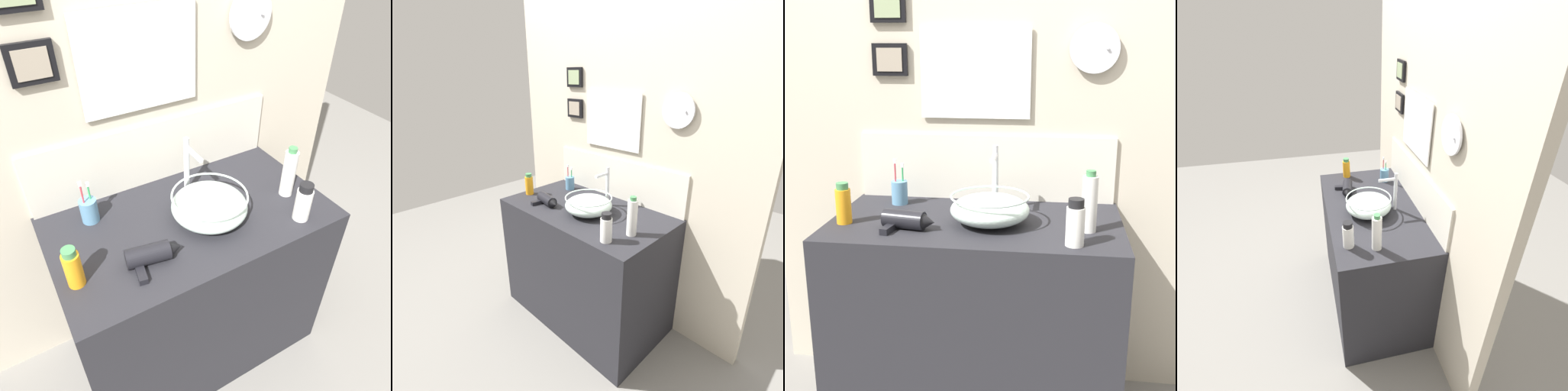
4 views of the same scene
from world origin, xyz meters
The scene contains 10 objects.
ground_plane centered at (0.00, 0.00, 0.00)m, with size 6.00×6.00×0.00m, color gray.
vanity_counter centered at (0.00, 0.00, 0.43)m, with size 1.11×0.61×0.85m, color #232328.
back_panel centered at (0.00, 0.34, 1.24)m, with size 1.95×0.09×2.48m.
glass_bowl_sink centered at (0.06, -0.04, 0.91)m, with size 0.30×0.30×0.11m.
faucet centered at (0.06, 0.13, 1.01)m, with size 0.02×0.13×0.27m.
hair_drier centered at (-0.23, -0.14, 0.89)m, with size 0.21×0.14×0.07m.
toothbrush_cup centered at (-0.35, 0.18, 0.91)m, with size 0.07×0.07×0.19m.
spray_bottle centered at (0.42, -0.07, 0.96)m, with size 0.06×0.06×0.23m.
lotion_bottle centered at (-0.49, -0.10, 0.93)m, with size 0.06×0.06×0.16m.
soap_dispenser centered at (0.37, -0.22, 0.93)m, with size 0.06×0.06×0.16m.
Camera 2 is at (1.29, -1.29, 1.68)m, focal length 28.00 mm.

